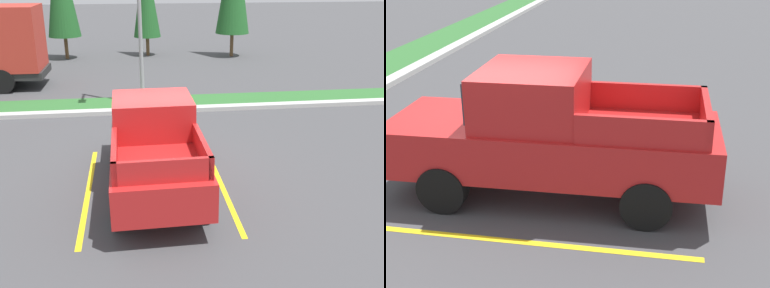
# 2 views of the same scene
# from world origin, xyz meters

# --- Properties ---
(ground_plane) EXTENTS (120.00, 120.00, 0.00)m
(ground_plane) POSITION_xyz_m (0.00, 0.00, 0.00)
(ground_plane) COLOR #424244
(parking_line_near) EXTENTS (0.12, 4.80, 0.01)m
(parking_line_near) POSITION_xyz_m (-1.72, -0.97, 0.00)
(parking_line_near) COLOR yellow
(parking_line_near) RESTS_ON ground
(parking_line_far) EXTENTS (0.12, 4.80, 0.01)m
(parking_line_far) POSITION_xyz_m (1.38, -0.97, 0.00)
(parking_line_far) COLOR yellow
(parking_line_far) RESTS_ON ground
(curb_strip) EXTENTS (56.00, 0.40, 0.15)m
(curb_strip) POSITION_xyz_m (0.00, 5.00, 0.07)
(curb_strip) COLOR #B2B2AD
(curb_strip) RESTS_ON ground
(grass_median) EXTENTS (56.00, 1.80, 0.06)m
(grass_median) POSITION_xyz_m (0.00, 6.10, 0.03)
(grass_median) COLOR #2D662D
(grass_median) RESTS_ON ground
(pickup_truck_main) EXTENTS (2.04, 5.26, 2.10)m
(pickup_truck_main) POSITION_xyz_m (-0.17, -0.92, 1.04)
(pickup_truck_main) COLOR black
(pickup_truck_main) RESTS_ON ground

